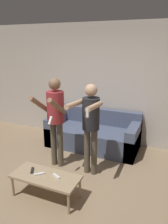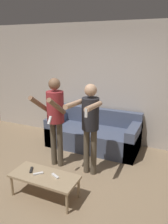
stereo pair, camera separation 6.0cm
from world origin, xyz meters
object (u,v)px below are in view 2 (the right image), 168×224
couch (94,135)px  person_standing_left (55,114)px  person_standing_right (90,121)px  coffee_table (44,177)px  remote_near (38,174)px  remote_mid (31,170)px  remote_far (55,176)px

couch → person_standing_left: 1.34m
couch → person_standing_right: 1.33m
person_standing_right → coffee_table: size_ratio=1.57×
couch → remote_near: (-0.13, -1.92, 0.09)m
person_standing_right → coffee_table: (-0.38, -0.85, -0.68)m
coffee_table → remote_mid: bearing=174.4°
couch → remote_mid: (-0.29, -1.88, 0.09)m
remote_mid → coffee_table: bearing=-5.6°
person_standing_right → coffee_table: 1.15m
person_standing_left → person_standing_right: 0.68m
coffee_table → remote_far: 0.18m
coffee_table → remote_near: (-0.10, -0.01, 0.05)m
person_standing_left → remote_far: 1.15m
person_standing_right → coffee_table: person_standing_right is taller
remote_mid → person_standing_left: bearing=93.4°
person_standing_left → couch: bearing=72.1°
couch → person_standing_right: person_standing_right is taller
couch → coffee_table: couch is taller
remote_mid → remote_far: size_ratio=0.98×
couch → remote_far: (0.13, -1.87, 0.09)m
person_standing_left → remote_mid: bearing=-86.6°
coffee_table → remote_mid: size_ratio=6.96×
coffee_table → remote_near: bearing=-171.3°
remote_mid → remote_near: bearing=-14.1°
coffee_table → remote_far: bearing=12.8°
remote_near → coffee_table: bearing=8.7°
person_standing_right → remote_mid: (-0.63, -0.82, -0.63)m
couch → remote_near: couch is taller
remote_near → remote_mid: same height
coffee_table → remote_near: size_ratio=7.82×
person_standing_left → remote_mid: person_standing_left is taller
person_standing_right → remote_mid: bearing=-127.4°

